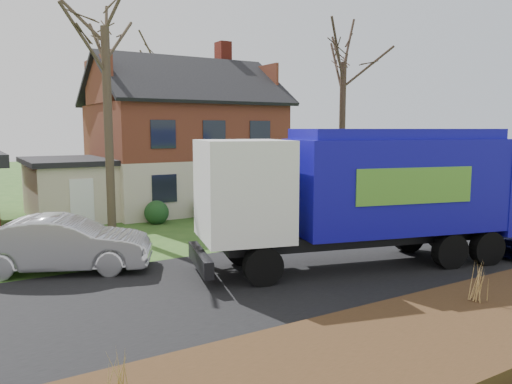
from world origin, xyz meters
TOP-DOWN VIEW (x-y plane):
  - ground at (0.00, 0.00)m, footprint 120.00×120.00m
  - road at (0.00, 0.00)m, footprint 80.00×7.00m
  - mulch_verge at (0.00, -5.30)m, footprint 80.00×3.50m
  - main_house at (1.49, 13.91)m, footprint 12.95×8.95m
  - garbage_truck at (1.92, -0.26)m, footprint 10.26×5.08m
  - silver_sedan at (-6.21, 3.88)m, footprint 5.34×3.67m
  - tree_front_east at (10.51, 10.74)m, footprint 4.12×4.12m
  - tree_back at (4.26, 22.99)m, footprint 3.56×3.56m
  - grass_clump_west at (-7.02, -4.71)m, footprint 0.32×0.26m
  - grass_clump_mid at (1.27, -4.75)m, footprint 0.32×0.26m

SIDE VIEW (x-z plane):
  - ground at x=0.00m, z-range 0.00..0.00m
  - road at x=0.00m, z-range 0.00..0.02m
  - mulch_verge at x=0.00m, z-range 0.00..0.30m
  - grass_clump_west at x=-7.02m, z-range 0.30..1.14m
  - grass_clump_mid at x=1.27m, z-range 0.30..1.19m
  - silver_sedan at x=-6.21m, z-range 0.00..1.67m
  - garbage_truck at x=1.92m, z-range 0.32..4.57m
  - main_house at x=1.49m, z-range -0.60..8.66m
  - tree_front_east at x=10.51m, z-range 3.58..15.04m
  - tree_back at x=4.26m, z-range 3.76..15.02m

